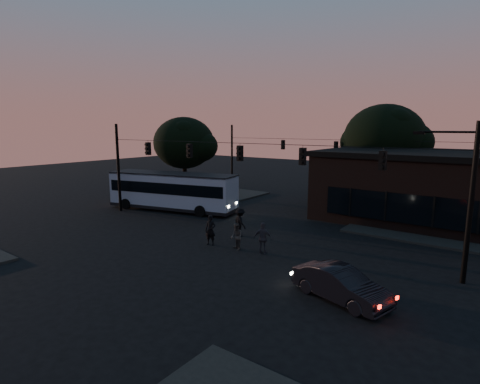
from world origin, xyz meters
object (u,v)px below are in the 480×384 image
Objects in this scene: car at (340,284)px; pedestrian_b at (237,237)px; bus at (172,189)px; pedestrian_a at (210,230)px; pedestrian_c at (263,238)px; pedestrian_d at (240,222)px; building at (425,186)px.

car is 7.93m from pedestrian_b.
bus reaches higher than pedestrian_a.
pedestrian_c is (12.73, -5.01, -0.92)m from bus.
pedestrian_c is 3.84m from pedestrian_d.
bus is (-18.53, -9.07, -0.86)m from building.
pedestrian_d is (-3.20, 2.13, 0.02)m from pedestrian_c.
bus reaches higher than car.
car is 9.68m from pedestrian_a.
bus is 7.39× the size of pedestrian_b.
bus is at bearing -176.37° from pedestrian_b.
pedestrian_b reaches higher than car.
pedestrian_a reaches higher than car.
bus is at bearing 131.20° from pedestrian_a.
pedestrian_b is at bearing -12.12° from pedestrian_a.
pedestrian_b is (11.08, -5.37, -1.03)m from bus.
pedestrian_d is at bearing -30.41° from bus.
bus is 6.48× the size of pedestrian_c.
building is 8.21× the size of pedestrian_a.
car is 10.40m from pedestrian_d.
building is at bearing -101.63° from pedestrian_d.
building is at bearing 12.53° from bus.
pedestrian_d reaches higher than pedestrian_a.
bus is 6.38× the size of pedestrian_a.
building is 8.33× the size of pedestrian_c.
pedestrian_d is (-1.56, 2.48, 0.14)m from pedestrian_b.
bus is 6.32× the size of pedestrian_d.
pedestrian_a is 2.68m from pedestrian_d.
bus is 2.80× the size of car.
pedestrian_b is at bearing -3.57° from pedestrian_c.
building reaches higher than pedestrian_d.
car is at bearing -32.56° from pedestrian_a.
car is 6.57m from pedestrian_c.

